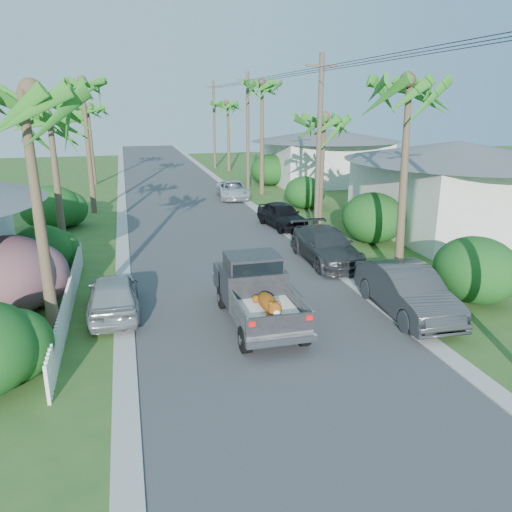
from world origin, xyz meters
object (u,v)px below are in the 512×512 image
object	(u,v)px
parked_car_rm	(326,246)
parked_car_rd	(233,190)
palm_l_d	(88,107)
utility_pole_c	(248,131)
pickup_truck	(255,288)
parked_car_rf	(282,215)
palm_r_c	(262,83)
utility_pole_b	(319,147)
palm_l_a	(23,92)
parked_car_rn	(407,291)
utility_pole_d	(214,124)
house_right_near	(454,191)
palm_l_b	(49,117)
house_right_far	(325,158)
palm_r_a	(412,81)
palm_r_d	(228,103)
palm_r_b	(323,118)
palm_l_c	(82,82)
parked_car_ln	(113,295)

from	to	relation	value
parked_car_rm	parked_car_rd	bearing A→B (deg)	93.32
palm_l_d	utility_pole_c	distance (m)	13.63
pickup_truck	parked_car_rf	xyz separation A→B (m)	(4.56, 11.55, -0.31)
palm_r_c	utility_pole_b	bearing A→B (deg)	-92.64
parked_car_rd	palm_l_a	xyz separation A→B (m)	(-9.80, -21.55, 6.30)
parked_car_rn	utility_pole_c	distance (m)	25.68
utility_pole_c	utility_pole_d	xyz separation A→B (m)	(0.00, 15.00, 0.00)
house_right_near	utility_pole_c	bearing A→B (deg)	114.82
parked_car_rm	house_right_near	bearing A→B (deg)	22.54
palm_l_b	house_right_near	xyz separation A→B (m)	(19.80, 0.00, -3.93)
palm_l_b	pickup_truck	bearing A→B (deg)	-51.88
parked_car_rn	utility_pole_d	distance (m)	40.57
utility_pole_c	house_right_near	bearing A→B (deg)	-65.18
palm_l_a	house_right_near	world-z (taller)	palm_l_a
utility_pole_b	house_right_far	bearing A→B (deg)	66.48
palm_l_b	palm_l_d	world-z (taller)	palm_l_d
parked_car_rn	utility_pole_b	bearing A→B (deg)	87.72
palm_r_a	palm_r_c	world-z (taller)	palm_r_c
parked_car_rf	palm_r_d	distance (m)	25.70
palm_r_b	utility_pole_b	bearing A→B (deg)	-116.57
palm_l_b	palm_l_c	distance (m)	10.19
house_right_far	utility_pole_c	xyz separation A→B (m)	(-7.40, -2.00, 2.48)
palm_l_c	house_right_far	bearing A→B (deg)	22.83
palm_l_a	palm_l_b	distance (m)	9.05
utility_pole_d	palm_r_b	bearing A→B (deg)	-87.95
palm_l_c	palm_r_c	xyz separation A→B (m)	(12.20, 4.00, 0.20)
house_right_far	palm_r_a	bearing A→B (deg)	-105.60
palm_l_d	pickup_truck	bearing A→B (deg)	-78.26
parked_car_rf	parked_car_ln	size ratio (longest dim) A/B	1.02
palm_l_a	parked_car_rn	bearing A→B (deg)	-1.99
parked_car_rm	palm_r_b	distance (m)	8.62
palm_l_c	palm_l_d	xyz separation A→B (m)	(-0.50, 12.00, -1.47)
parked_car_rm	palm_l_d	xyz separation A→B (m)	(-10.82, 25.47, 5.72)
palm_r_b	palm_r_d	bearing A→B (deg)	90.23
parked_car_rd	house_right_far	world-z (taller)	house_right_far
parked_car_rd	palm_l_b	distance (m)	17.21
palm_l_a	utility_pole_b	xyz separation A→B (m)	(11.80, 10.00, -2.33)
palm_l_c	house_right_near	size ratio (longest dim) A/B	1.02
palm_l_d	palm_l_c	bearing A→B (deg)	-87.61
parked_car_rn	palm_r_b	distance (m)	13.54
palm_l_d	utility_pole_b	bearing A→B (deg)	-60.05
palm_l_c	utility_pole_d	bearing A→B (deg)	61.08
pickup_truck	parked_car_rm	bearing A→B (deg)	47.94
parked_car_rd	parked_car_ln	size ratio (longest dim) A/B	1.12
palm_r_a	palm_r_b	bearing A→B (deg)	88.09
palm_l_b	palm_l_c	bearing A→B (deg)	85.43
palm_l_b	house_right_near	distance (m)	20.19
parked_car_rd	utility_pole_d	world-z (taller)	utility_pole_d
palm_l_a	house_right_near	xyz separation A→B (m)	(19.20, 9.00, -4.71)
parked_car_ln	house_right_near	xyz separation A→B (m)	(17.58, 7.03, 1.53)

